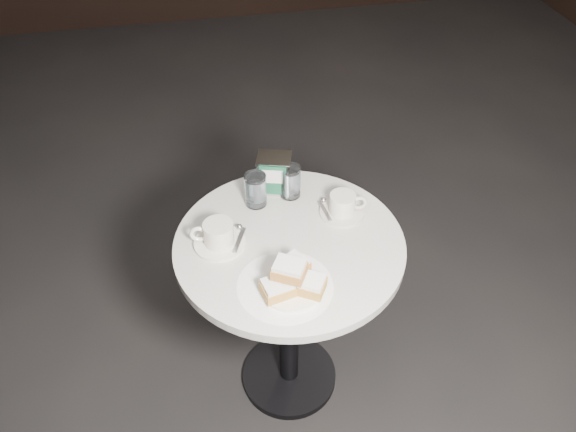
% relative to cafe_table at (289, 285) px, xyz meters
% --- Properties ---
extents(ground, '(7.00, 7.00, 0.00)m').
position_rel_cafe_table_xyz_m(ground, '(0.00, 0.00, -0.55)').
color(ground, black).
rests_on(ground, ground).
extents(cafe_table, '(0.70, 0.70, 0.74)m').
position_rel_cafe_table_xyz_m(cafe_table, '(0.00, 0.00, 0.00)').
color(cafe_table, black).
rests_on(cafe_table, ground).
extents(sugar_spill, '(0.34, 0.34, 0.00)m').
position_rel_cafe_table_xyz_m(sugar_spill, '(-0.05, -0.17, 0.20)').
color(sugar_spill, white).
rests_on(sugar_spill, cafe_table).
extents(beignet_plate, '(0.19, 0.19, 0.11)m').
position_rel_cafe_table_xyz_m(beignet_plate, '(-0.03, -0.19, 0.24)').
color(beignet_plate, white).
rests_on(beignet_plate, cafe_table).
extents(coffee_cup_left, '(0.18, 0.18, 0.08)m').
position_rel_cafe_table_xyz_m(coffee_cup_left, '(-0.21, 0.03, 0.23)').
color(coffee_cup_left, white).
rests_on(coffee_cup_left, cafe_table).
extents(coffee_cup_right, '(0.16, 0.16, 0.07)m').
position_rel_cafe_table_xyz_m(coffee_cup_right, '(0.19, 0.09, 0.23)').
color(coffee_cup_right, beige).
rests_on(coffee_cup_right, cafe_table).
extents(water_glass_left, '(0.09, 0.09, 0.11)m').
position_rel_cafe_table_xyz_m(water_glass_left, '(-0.07, 0.19, 0.25)').
color(water_glass_left, white).
rests_on(water_glass_left, cafe_table).
extents(water_glass_right, '(0.08, 0.08, 0.11)m').
position_rel_cafe_table_xyz_m(water_glass_right, '(0.05, 0.21, 0.25)').
color(water_glass_right, white).
rests_on(water_glass_right, cafe_table).
extents(napkin_dispenser, '(0.13, 0.12, 0.13)m').
position_rel_cafe_table_xyz_m(napkin_dispenser, '(0.00, 0.26, 0.26)').
color(napkin_dispenser, silver).
rests_on(napkin_dispenser, cafe_table).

